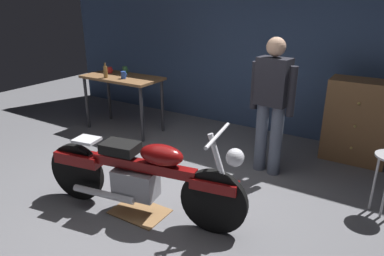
# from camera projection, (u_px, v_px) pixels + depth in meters

# --- Properties ---
(ground_plane) EXTENTS (12.00, 12.00, 0.00)m
(ground_plane) POSITION_uv_depth(u_px,v_px,m) (159.00, 204.00, 3.73)
(ground_plane) COLOR slate
(back_wall) EXTENTS (8.00, 0.12, 3.10)m
(back_wall) POSITION_uv_depth(u_px,v_px,m) (264.00, 34.00, 5.41)
(back_wall) COLOR #384C70
(back_wall) RESTS_ON ground_plane
(workbench) EXTENTS (1.30, 0.64, 0.90)m
(workbench) POSITION_uv_depth(u_px,v_px,m) (123.00, 83.00, 5.60)
(workbench) COLOR brown
(workbench) RESTS_ON ground_plane
(motorcycle) EXTENTS (2.17, 0.72, 1.00)m
(motorcycle) POSITION_uv_depth(u_px,v_px,m) (141.00, 174.00, 3.41)
(motorcycle) COLOR black
(motorcycle) RESTS_ON ground_plane
(person_standing) EXTENTS (0.57, 0.27, 1.67)m
(person_standing) POSITION_uv_depth(u_px,v_px,m) (272.00, 101.00, 4.13)
(person_standing) COLOR slate
(person_standing) RESTS_ON ground_plane
(wooden_dresser) EXTENTS (0.80, 0.47, 1.10)m
(wooden_dresser) POSITION_uv_depth(u_px,v_px,m) (358.00, 121.00, 4.59)
(wooden_dresser) COLOR brown
(wooden_dresser) RESTS_ON ground_plane
(drip_tray) EXTENTS (0.56, 0.40, 0.01)m
(drip_tray) POSITION_uv_depth(u_px,v_px,m) (140.00, 212.00, 3.59)
(drip_tray) COLOR olive
(drip_tray) RESTS_ON ground_plane
(mug_green_speckled) EXTENTS (0.12, 0.08, 0.11)m
(mug_green_speckled) POSITION_uv_depth(u_px,v_px,m) (125.00, 70.00, 5.76)
(mug_green_speckled) COLOR #3D7F4C
(mug_green_speckled) RESTS_ON workbench
(mug_red_diner) EXTENTS (0.12, 0.09, 0.10)m
(mug_red_diner) POSITION_uv_depth(u_px,v_px,m) (110.00, 70.00, 5.80)
(mug_red_diner) COLOR red
(mug_red_diner) RESTS_ON workbench
(mug_blue_enamel) EXTENTS (0.11, 0.08, 0.11)m
(mug_blue_enamel) POSITION_uv_depth(u_px,v_px,m) (124.00, 75.00, 5.39)
(mug_blue_enamel) COLOR #2D51AD
(mug_blue_enamel) RESTS_ON workbench
(bottle) EXTENTS (0.06, 0.06, 0.24)m
(bottle) POSITION_uv_depth(u_px,v_px,m) (105.00, 72.00, 5.43)
(bottle) COLOR olive
(bottle) RESTS_ON workbench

